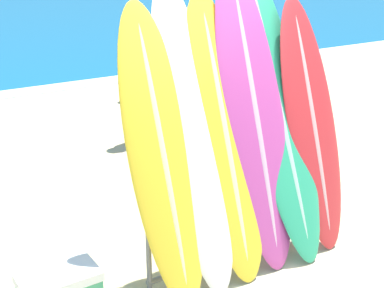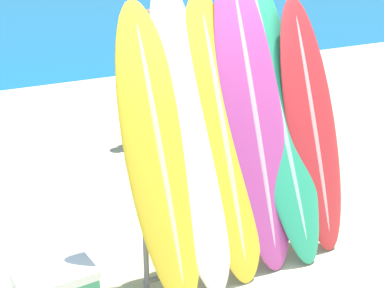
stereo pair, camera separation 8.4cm
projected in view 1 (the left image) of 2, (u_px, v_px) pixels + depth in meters
The scene contains 9 objects.
surfboard_rack at pixel (246, 215), 4.34m from camera, with size 1.84×0.04×0.78m.
surfboard_slot_0 at pixel (162, 156), 3.80m from camera, with size 0.53×0.78×2.14m.
surfboard_slot_1 at pixel (193, 139), 3.95m from camera, with size 0.51×0.85×2.27m.
surfboard_slot_2 at pixel (225, 139), 4.10m from camera, with size 0.56×0.80×2.18m.
surfboard_slot_3 at pixel (255, 118), 4.24m from camera, with size 0.59×0.83×2.39m.
surfboard_slot_4 at pixel (278, 110), 4.42m from camera, with size 0.57×1.08×2.41m.
surfboard_slot_5 at pixel (312, 125), 4.56m from camera, with size 0.54×0.76×2.10m.
person_near_water at pixel (144, 50), 9.28m from camera, with size 0.26×0.23×1.53m.
person_far_right at pixel (145, 75), 7.07m from camera, with size 0.27×0.28×1.65m.
Camera 1 is at (-2.44, -2.41, 2.44)m, focal length 50.00 mm.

